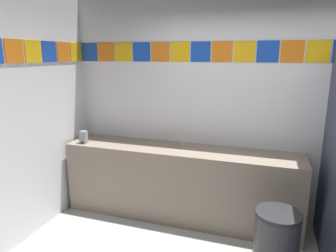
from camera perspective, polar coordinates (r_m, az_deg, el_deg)
The scene contains 5 objects.
wall_back at distance 3.73m, azimuth 15.66°, elevation 3.09°, with size 4.57×0.09×2.74m.
vanity_counter at distance 3.82m, azimuth 2.19°, elevation -10.65°, with size 2.87×0.56×0.90m.
faucet_center at distance 3.73m, azimuth 2.64°, elevation -3.12°, with size 0.04×0.10×0.14m.
soap_dispenser at distance 4.01m, azimuth -15.67°, elevation -2.03°, with size 0.09×0.09×0.16m.
trash_bin at distance 3.09m, azimuth 19.70°, elevation -20.40°, with size 0.40×0.40×0.65m.
Camera 1 is at (0.16, -2.07, 2.00)m, focal length 32.24 mm.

